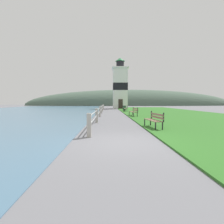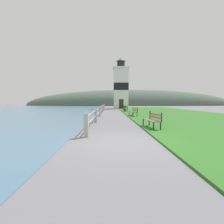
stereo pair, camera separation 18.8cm
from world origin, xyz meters
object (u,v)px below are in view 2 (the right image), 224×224
(park_bench_midway, at_px, (134,111))
(trash_bin, at_px, (125,108))
(park_bench_near, at_px, (153,119))
(park_bench_far, at_px, (127,108))
(lighthouse, at_px, (121,86))

(park_bench_midway, bearing_deg, trash_bin, -95.62)
(park_bench_near, relative_size, park_bench_far, 0.91)
(park_bench_near, height_order, lighthouse, lighthouse)
(park_bench_midway, xyz_separation_m, lighthouse, (0.00, 19.89, 4.24))
(lighthouse, xyz_separation_m, trash_bin, (0.04, -9.35, -4.36))
(trash_bin, bearing_deg, lighthouse, 90.24)
(park_bench_midway, distance_m, park_bench_far, 8.59)
(park_bench_midway, xyz_separation_m, trash_bin, (0.04, 10.55, -0.12))
(park_bench_near, xyz_separation_m, park_bench_far, (0.18, 16.53, 0.00))
(park_bench_near, relative_size, park_bench_midway, 0.93)
(park_bench_far, bearing_deg, lighthouse, -82.87)
(park_bench_near, xyz_separation_m, lighthouse, (0.05, 27.83, 4.24))
(park_bench_near, height_order, park_bench_midway, same)
(park_bench_near, height_order, park_bench_far, same)
(park_bench_midway, distance_m, lighthouse, 20.34)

